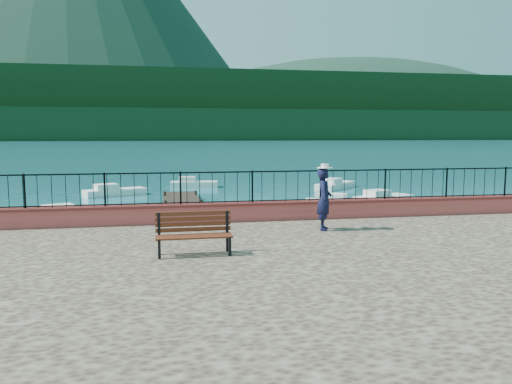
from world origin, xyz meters
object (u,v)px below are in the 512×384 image
object	(u,v)px
boat_1	(344,201)
boat_3	(115,189)
boat_4	(194,182)
person	(324,199)
boat_2	(384,196)
park_bench	(194,242)
boat_0	(71,212)
boat_5	(336,183)

from	to	relation	value
boat_1	boat_3	world-z (taller)	same
boat_1	boat_4	xyz separation A→B (m)	(-6.98, 12.03, 0.00)
person	boat_2	size ratio (longest dim) A/B	0.50
park_bench	boat_0	size ratio (longest dim) A/B	0.47
boat_1	boat_3	distance (m)	14.58
park_bench	boat_3	world-z (taller)	park_bench
boat_5	boat_0	bearing A→B (deg)	167.94
boat_3	boat_1	bearing A→B (deg)	-57.11
boat_1	boat_2	world-z (taller)	same
boat_0	boat_1	world-z (taller)	same
person	boat_2	xyz separation A→B (m)	(7.84, 12.81, -1.67)
park_bench	boat_3	bearing A→B (deg)	99.27
person	boat_1	distance (m)	12.30
boat_2	boat_1	bearing A→B (deg)	-171.43
boat_0	boat_3	world-z (taller)	same
boat_0	boat_2	bearing A→B (deg)	-11.89
boat_2	boat_4	size ratio (longest dim) A/B	1.02
boat_5	boat_3	bearing A→B (deg)	139.87
boat_1	boat_5	world-z (taller)	same
boat_2	boat_3	distance (m)	16.49
boat_0	boat_1	xyz separation A→B (m)	(13.32, 1.26, 0.00)
person	boat_4	xyz separation A→B (m)	(-2.14, 23.22, -1.67)
park_bench	boat_5	bearing A→B (deg)	62.83
boat_3	boat_5	world-z (taller)	same
boat_2	boat_5	xyz separation A→B (m)	(-0.11, 7.64, 0.00)
boat_2	person	bearing A→B (deg)	-141.25
boat_3	park_bench	bearing A→B (deg)	-104.48
park_bench	boat_1	xyz separation A→B (m)	(8.62, 13.43, -1.09)
boat_2	boat_4	xyz separation A→B (m)	(-9.98, 10.41, 0.00)
park_bench	boat_1	world-z (taller)	park_bench
park_bench	boat_3	xyz separation A→B (m)	(-3.59, 21.39, -1.09)
boat_2	boat_5	distance (m)	7.64
boat_4	boat_0	bearing A→B (deg)	-109.13
boat_1	boat_5	bearing A→B (deg)	100.27
person	boat_0	distance (m)	13.17
boat_4	boat_5	distance (m)	10.25
boat_1	boat_2	bearing A→B (deg)	55.96
boat_1	boat_2	distance (m)	3.41
boat_1	person	bearing A→B (deg)	-85.78
park_bench	boat_0	bearing A→B (deg)	110.84
boat_0	boat_4	bearing A→B (deg)	42.59
boat_1	boat_4	world-z (taller)	same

